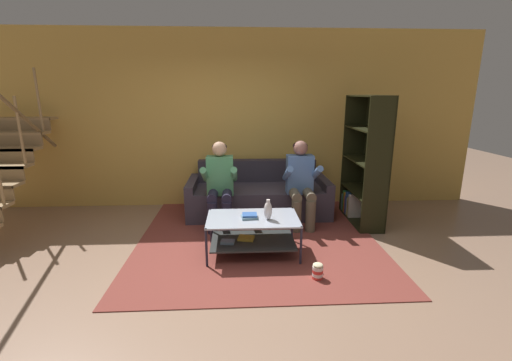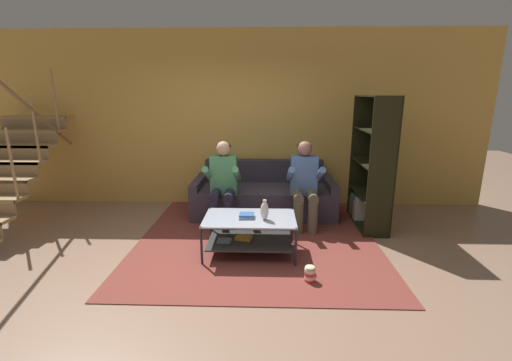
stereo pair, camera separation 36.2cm
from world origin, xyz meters
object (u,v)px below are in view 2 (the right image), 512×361
object	(u,v)px
coffee_table	(249,229)
vase	(265,210)
person_seated_left	(223,181)
person_seated_right	(304,181)
bookshelf	(372,174)
book_stack	(246,216)
popcorn_tub	(310,274)
couch	(264,196)

from	to	relation	value
coffee_table	vase	distance (m)	0.33
person_seated_left	coffee_table	bearing A→B (deg)	-65.12
person_seated_right	vase	distance (m)	1.12
coffee_table	bookshelf	distance (m)	2.10
coffee_table	person_seated_left	bearing A→B (deg)	114.88
vase	bookshelf	xyz separation A→B (m)	(1.56, 1.14, 0.17)
person_seated_right	book_stack	world-z (taller)	person_seated_right
person_seated_right	bookshelf	distance (m)	1.02
person_seated_right	popcorn_tub	distance (m)	1.65
person_seated_left	vase	world-z (taller)	person_seated_left
book_stack	popcorn_tub	distance (m)	1.01
popcorn_tub	coffee_table	bearing A→B (deg)	135.97
book_stack	vase	bearing A→B (deg)	-15.26
popcorn_tub	vase	bearing A→B (deg)	129.85
couch	person_seated_right	xyz separation A→B (m)	(0.58, -0.54, 0.39)
book_stack	bookshelf	xyz separation A→B (m)	(1.77, 1.09, 0.26)
book_stack	popcorn_tub	xyz separation A→B (m)	(0.69, -0.63, -0.39)
couch	bookshelf	world-z (taller)	bookshelf
couch	person_seated_left	xyz separation A→B (m)	(-0.58, -0.54, 0.39)
vase	popcorn_tub	world-z (taller)	vase
person_seated_left	bookshelf	distance (m)	2.17
vase	book_stack	xyz separation A→B (m)	(-0.22, 0.06, -0.09)
coffee_table	book_stack	world-z (taller)	book_stack
person_seated_left	person_seated_right	bearing A→B (deg)	0.02
bookshelf	person_seated_left	bearing A→B (deg)	-175.40
couch	person_seated_right	bearing A→B (deg)	-43.04
person_seated_left	bookshelf	size ratio (longest dim) A/B	0.66
vase	bookshelf	bearing A→B (deg)	36.28
bookshelf	popcorn_tub	world-z (taller)	bookshelf
person_seated_left	coffee_table	world-z (taller)	person_seated_left
person_seated_left	coffee_table	size ratio (longest dim) A/B	1.13
bookshelf	coffee_table	bearing A→B (deg)	-148.35
bookshelf	book_stack	bearing A→B (deg)	-148.54
book_stack	bookshelf	bearing A→B (deg)	31.46
couch	bookshelf	size ratio (longest dim) A/B	1.18
couch	vase	xyz separation A→B (m)	(0.02, -1.51, 0.29)
person_seated_left	bookshelf	xyz separation A→B (m)	(2.16, 0.17, 0.07)
bookshelf	couch	bearing A→B (deg)	166.86
bookshelf	popcorn_tub	size ratio (longest dim) A/B	10.31
person_seated_right	vase	bearing A→B (deg)	-119.93
person_seated_left	popcorn_tub	distance (m)	1.97
couch	coffee_table	size ratio (longest dim) A/B	2.04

